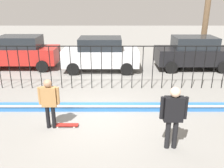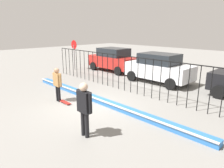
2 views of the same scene
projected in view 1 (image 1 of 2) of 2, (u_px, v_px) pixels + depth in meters
ground_plane at (98, 117)px, 8.46m from camera, size 60.00×60.00×0.00m
bowl_coping_ledge at (98, 107)px, 8.98m from camera, size 11.00×0.40×0.27m
perimeter_fence at (100, 63)px, 10.79m from camera, size 14.04×0.04×2.00m
skateboarder at (48, 100)px, 7.45m from camera, size 0.67×0.25×1.65m
skateboard at (65, 125)px, 7.82m from camera, size 0.80×0.20×0.07m
camera_operator at (172, 112)px, 6.39m from camera, size 0.73×0.28×1.82m
parked_car_red at (20, 52)px, 14.16m from camera, size 4.30×2.12×1.90m
parked_car_white at (99, 54)px, 13.67m from camera, size 4.30×2.12×1.90m
parked_car_black at (192, 52)px, 14.01m from camera, size 4.30×2.12×1.90m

